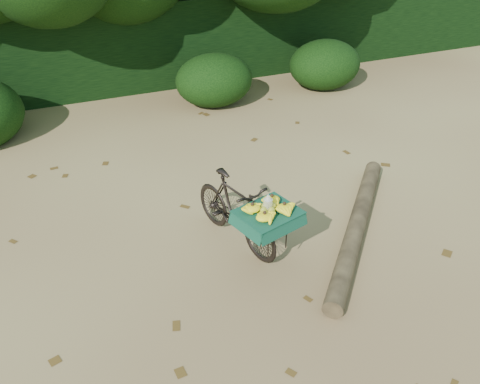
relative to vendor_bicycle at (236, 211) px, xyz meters
name	(u,v)px	position (x,y,z in m)	size (l,w,h in m)	color
ground	(219,244)	(-0.22, 0.04, -0.47)	(80.00, 80.00, 0.00)	tan
vendor_bicycle	(236,211)	(0.00, 0.00, 0.00)	(0.98, 1.73, 0.93)	black
fallen_log	(357,226)	(1.51, -0.42, -0.36)	(0.23, 0.23, 3.19)	brown
hedge_backdrop	(116,41)	(-0.22, 6.34, 0.43)	(26.00, 1.80, 1.80)	black
bush_clumps	(165,90)	(0.28, 4.34, -0.02)	(8.80, 1.70, 0.90)	black
leaf_litter	(203,216)	(-0.22, 0.69, -0.47)	(7.00, 7.30, 0.01)	#503915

